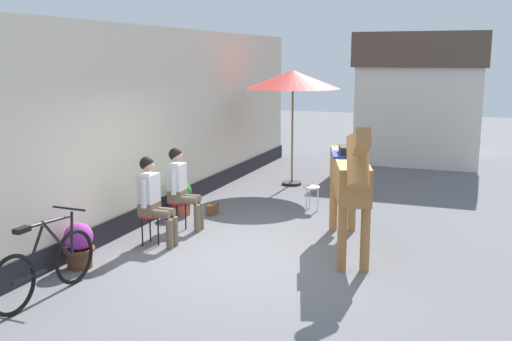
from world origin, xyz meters
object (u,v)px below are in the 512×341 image
at_px(seated_visitor_far, 181,184).
at_px(saddled_horse_center, 350,176).
at_px(cafe_parasol, 293,80).
at_px(spare_stool_white, 311,189).
at_px(flower_planter_near, 79,244).
at_px(satchel_bag, 213,209).
at_px(seated_visitor_near, 153,196).
at_px(flower_planter_far, 181,197).
at_px(leaning_bicycle, 45,267).

distance_m(seated_visitor_far, saddled_horse_center, 2.91).
distance_m(cafe_parasol, spare_stool_white, 3.02).
height_order(seated_visitor_far, flower_planter_near, seated_visitor_far).
distance_m(flower_planter_near, satchel_bag, 3.27).
distance_m(seated_visitor_near, saddled_horse_center, 3.00).
relative_size(seated_visitor_far, flower_planter_far, 2.17).
xyz_separation_m(seated_visitor_far, spare_stool_white, (1.71, 2.00, -0.38)).
distance_m(flower_planter_far, satchel_bag, 0.63).
relative_size(flower_planter_near, spare_stool_white, 1.39).
xyz_separation_m(saddled_horse_center, flower_planter_far, (-3.32, 0.98, -0.82)).
bearing_deg(flower_planter_far, saddled_horse_center, -16.43).
height_order(seated_visitor_near, saddled_horse_center, saddled_horse_center).
height_order(saddled_horse_center, spare_stool_white, saddled_horse_center).
xyz_separation_m(seated_visitor_far, cafe_parasol, (0.69, 4.06, 1.59)).
bearing_deg(flower_planter_near, spare_stool_white, 62.75).
distance_m(leaning_bicycle, cafe_parasol, 7.57).
bearing_deg(satchel_bag, saddled_horse_center, -112.52).
distance_m(flower_planter_near, cafe_parasol, 6.66).
distance_m(saddled_horse_center, spare_stool_white, 2.58).
bearing_deg(spare_stool_white, seated_visitor_near, -120.09).
distance_m(saddled_horse_center, cafe_parasol, 4.91).
distance_m(leaning_bicycle, spare_stool_white, 5.53).
bearing_deg(spare_stool_white, flower_planter_near, -117.25).
height_order(seated_visitor_near, cafe_parasol, cafe_parasol).
xyz_separation_m(flower_planter_near, spare_stool_white, (2.15, 4.18, 0.07)).
distance_m(seated_visitor_far, cafe_parasol, 4.41).
distance_m(flower_planter_near, spare_stool_white, 4.70).
xyz_separation_m(leaning_bicycle, satchel_bag, (0.25, 4.24, -0.30)).
xyz_separation_m(seated_visitor_near, satchel_bag, (0.09, 1.97, -0.68)).
xyz_separation_m(flower_planter_near, satchel_bag, (0.54, 3.22, -0.23)).
bearing_deg(cafe_parasol, spare_stool_white, -63.44).
height_order(leaning_bicycle, spare_stool_white, leaning_bicycle).
relative_size(leaning_bicycle, satchel_bag, 6.29).
bearing_deg(flower_planter_far, spare_stool_white, 28.82).
bearing_deg(saddled_horse_center, satchel_bag, 156.67).
bearing_deg(seated_visitor_far, spare_stool_white, 49.43).
distance_m(seated_visitor_near, spare_stool_white, 3.42).
height_order(flower_planter_near, satchel_bag, flower_planter_near).
height_order(seated_visitor_near, leaning_bicycle, seated_visitor_near).
xyz_separation_m(seated_visitor_near, cafe_parasol, (0.67, 5.00, 1.59)).
xyz_separation_m(seated_visitor_near, saddled_horse_center, (2.87, 0.77, 0.38)).
bearing_deg(spare_stool_white, satchel_bag, -149.15).
bearing_deg(satchel_bag, seated_visitor_near, 178.27).
bearing_deg(spare_stool_white, saddled_horse_center, -61.61).
height_order(flower_planter_far, cafe_parasol, cafe_parasol).
height_order(seated_visitor_far, flower_planter_far, seated_visitor_far).
relative_size(leaning_bicycle, cafe_parasol, 0.68).
bearing_deg(seated_visitor_near, satchel_bag, 87.46).
xyz_separation_m(seated_visitor_near, leaning_bicycle, (-0.16, -2.27, -0.38)).
height_order(flower_planter_near, flower_planter_far, same).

